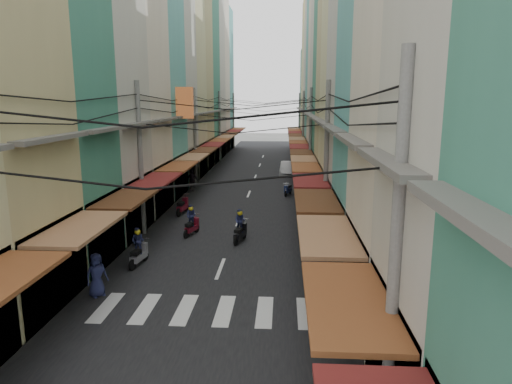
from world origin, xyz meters
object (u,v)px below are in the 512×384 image
at_px(white_car, 288,175).
at_px(bicycle, 379,257).
at_px(traffic_sign, 333,232).
at_px(market_umbrella, 382,270).

height_order(white_car, bicycle, white_car).
distance_m(white_car, traffic_sign, 26.08).
distance_m(bicycle, traffic_sign, 3.86).
height_order(white_car, market_umbrella, market_umbrella).
bearing_deg(bicycle, market_umbrella, 154.24).
bearing_deg(market_umbrella, traffic_sign, 100.59).
relative_size(market_umbrella, traffic_sign, 0.94).
xyz_separation_m(market_umbrella, traffic_sign, (-0.93, 5.00, -0.28)).
height_order(bicycle, traffic_sign, traffic_sign).
distance_m(white_car, market_umbrella, 31.14).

